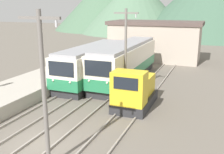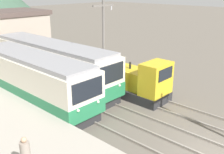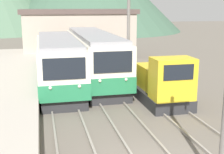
% 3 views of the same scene
% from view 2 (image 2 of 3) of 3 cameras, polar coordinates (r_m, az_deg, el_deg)
% --- Properties ---
extents(track_center, '(1.54, 60.00, 0.14)m').
position_cam_2_polar(track_center, '(14.72, 22.18, -15.01)').
color(track_center, gray).
rests_on(track_center, ground).
extents(commuter_train_left, '(2.84, 11.59, 3.59)m').
position_cam_2_polar(commuter_train_left, '(19.36, -16.76, -0.75)').
color(commuter_train_left, '#28282B').
rests_on(commuter_train_left, ground).
extents(commuter_train_center, '(2.84, 13.58, 3.75)m').
position_cam_2_polar(commuter_train_center, '(22.17, -13.00, 2.26)').
color(commuter_train_center, '#28282B').
rests_on(commuter_train_center, ground).
extents(shunting_locomotive, '(2.40, 4.69, 3.00)m').
position_cam_2_polar(shunting_locomotive, '(19.58, 6.20, -1.24)').
color(shunting_locomotive, '#28282B').
rests_on(shunting_locomotive, ground).
extents(catenary_mast_mid, '(2.00, 0.20, 7.09)m').
position_cam_2_polar(catenary_mast_mid, '(19.16, -1.78, 6.70)').
color(catenary_mast_mid, slate).
rests_on(catenary_mast_mid, ground).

